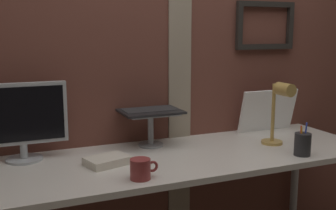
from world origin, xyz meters
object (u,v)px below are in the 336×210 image
(pen_cup, at_px, (303,144))
(laptop, at_px, (146,100))
(whiteboard_panel, at_px, (268,110))
(coffee_mug, at_px, (141,169))
(monitor, at_px, (22,118))
(desk_lamp, at_px, (280,107))

(pen_cup, bearing_deg, laptop, 140.28)
(whiteboard_panel, distance_m, coffee_mug, 1.16)
(monitor, xyz_separation_m, pen_cup, (1.33, -0.47, -0.16))
(laptop, distance_m, whiteboard_panel, 0.82)
(coffee_mug, bearing_deg, desk_lamp, 12.45)
(laptop, height_order, pen_cup, laptop)
(monitor, bearing_deg, pen_cup, -19.63)
(monitor, distance_m, laptop, 0.68)
(pen_cup, bearing_deg, whiteboard_panel, 72.98)
(desk_lamp, bearing_deg, monitor, 168.06)
(pen_cup, bearing_deg, coffee_mug, -179.99)
(laptop, height_order, coffee_mug, laptop)
(whiteboard_panel, bearing_deg, monitor, -178.71)
(desk_lamp, relative_size, pen_cup, 2.07)
(laptop, bearing_deg, whiteboard_panel, -2.70)
(monitor, relative_size, laptop, 1.31)
(laptop, relative_size, pen_cup, 1.92)
(monitor, distance_m, desk_lamp, 1.36)
(monitor, relative_size, pen_cup, 2.52)
(pen_cup, bearing_deg, monitor, 160.37)
(laptop, xyz_separation_m, pen_cup, (0.66, -0.55, -0.19))
(monitor, height_order, laptop, laptop)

